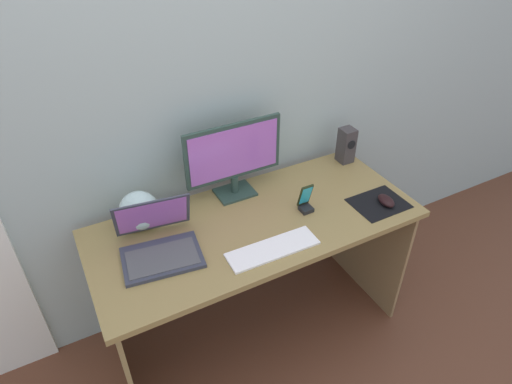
{
  "coord_description": "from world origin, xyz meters",
  "views": [
    {
      "loc": [
        -0.71,
        -1.33,
        2.0
      ],
      "look_at": [
        -0.01,
        -0.02,
        0.92
      ],
      "focal_mm": 30.87,
      "sensor_mm": 36.0,
      "label": 1
    }
  ],
  "objects_px": {
    "fishbowl": "(139,211)",
    "keyboard_external": "(273,249)",
    "phone_in_dock": "(306,201)",
    "monitor": "(234,157)",
    "speaker_right": "(346,145)",
    "laptop": "(159,243)",
    "mouse": "(386,201)"
  },
  "relations": [
    {
      "from": "laptop",
      "to": "keyboard_external",
      "type": "height_order",
      "value": "laptop"
    },
    {
      "from": "mouse",
      "to": "phone_in_dock",
      "type": "bearing_deg",
      "value": 164.5
    },
    {
      "from": "keyboard_external",
      "to": "phone_in_dock",
      "type": "xyz_separation_m",
      "value": [
        0.26,
        0.16,
        0.04
      ]
    },
    {
      "from": "phone_in_dock",
      "to": "speaker_right",
      "type": "bearing_deg",
      "value": 31.64
    },
    {
      "from": "speaker_right",
      "to": "mouse",
      "type": "distance_m",
      "value": 0.41
    },
    {
      "from": "monitor",
      "to": "mouse",
      "type": "height_order",
      "value": "monitor"
    },
    {
      "from": "speaker_right",
      "to": "laptop",
      "type": "distance_m",
      "value": 1.11
    },
    {
      "from": "phone_in_dock",
      "to": "keyboard_external",
      "type": "bearing_deg",
      "value": -148.54
    },
    {
      "from": "monitor",
      "to": "laptop",
      "type": "height_order",
      "value": "monitor"
    },
    {
      "from": "monitor",
      "to": "speaker_right",
      "type": "bearing_deg",
      "value": -0.57
    },
    {
      "from": "mouse",
      "to": "monitor",
      "type": "bearing_deg",
      "value": 151.3
    },
    {
      "from": "fishbowl",
      "to": "keyboard_external",
      "type": "xyz_separation_m",
      "value": [
        0.43,
        -0.4,
        -0.08
      ]
    },
    {
      "from": "speaker_right",
      "to": "phone_in_dock",
      "type": "relative_size",
      "value": 1.38
    },
    {
      "from": "mouse",
      "to": "phone_in_dock",
      "type": "xyz_separation_m",
      "value": [
        -0.35,
        0.14,
        0.03
      ]
    },
    {
      "from": "mouse",
      "to": "fishbowl",
      "type": "bearing_deg",
      "value": 166.05
    },
    {
      "from": "phone_in_dock",
      "to": "laptop",
      "type": "bearing_deg",
      "value": 175.93
    },
    {
      "from": "monitor",
      "to": "phone_in_dock",
      "type": "xyz_separation_m",
      "value": [
        0.23,
        -0.27,
        -0.16
      ]
    },
    {
      "from": "speaker_right",
      "to": "keyboard_external",
      "type": "relative_size",
      "value": 0.49
    },
    {
      "from": "speaker_right",
      "to": "monitor",
      "type": "bearing_deg",
      "value": 179.43
    },
    {
      "from": "mouse",
      "to": "keyboard_external",
      "type": "bearing_deg",
      "value": -171.96
    },
    {
      "from": "keyboard_external",
      "to": "phone_in_dock",
      "type": "distance_m",
      "value": 0.31
    },
    {
      "from": "speaker_right",
      "to": "fishbowl",
      "type": "bearing_deg",
      "value": -179.23
    },
    {
      "from": "fishbowl",
      "to": "mouse",
      "type": "bearing_deg",
      "value": -20.27
    },
    {
      "from": "laptop",
      "to": "phone_in_dock",
      "type": "height_order",
      "value": "laptop"
    },
    {
      "from": "keyboard_external",
      "to": "speaker_right",
      "type": "bearing_deg",
      "value": 32.8
    },
    {
      "from": "monitor",
      "to": "fishbowl",
      "type": "relative_size",
      "value": 2.74
    },
    {
      "from": "keyboard_external",
      "to": "phone_in_dock",
      "type": "bearing_deg",
      "value": 32.69
    },
    {
      "from": "keyboard_external",
      "to": "monitor",
      "type": "bearing_deg",
      "value": 86.57
    },
    {
      "from": "fishbowl",
      "to": "monitor",
      "type": "bearing_deg",
      "value": 2.64
    },
    {
      "from": "fishbowl",
      "to": "phone_in_dock",
      "type": "height_order",
      "value": "fishbowl"
    },
    {
      "from": "monitor",
      "to": "laptop",
      "type": "xyz_separation_m",
      "value": [
        -0.44,
        -0.22,
        -0.16
      ]
    },
    {
      "from": "keyboard_external",
      "to": "phone_in_dock",
      "type": "relative_size",
      "value": 2.83
    }
  ]
}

